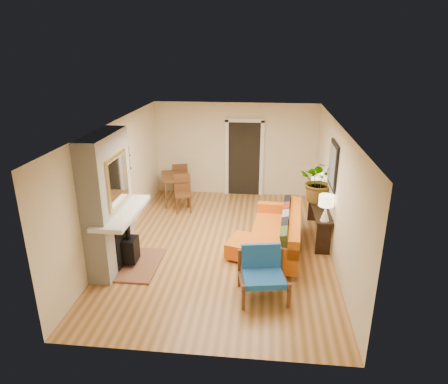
{
  "coord_description": "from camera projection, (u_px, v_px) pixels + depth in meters",
  "views": [
    {
      "loc": [
        0.83,
        -7.6,
        4.04
      ],
      "look_at": [
        0.0,
        0.2,
        1.15
      ],
      "focal_mm": 32.0,
      "sensor_mm": 36.0,
      "label": 1
    }
  ],
  "objects": [
    {
      "name": "room_shell",
      "position": [
        256.0,
        158.0,
        10.54
      ],
      "size": [
        6.5,
        6.5,
        6.5
      ],
      "color": "#C2844A",
      "rests_on": "ground"
    },
    {
      "name": "fireplace",
      "position": [
        110.0,
        206.0,
        7.41
      ],
      "size": [
        1.09,
        1.68,
        2.6
      ],
      "color": "white",
      "rests_on": "ground"
    },
    {
      "name": "sofa",
      "position": [
        280.0,
        234.0,
        8.21
      ],
      "size": [
        1.15,
        2.34,
        0.89
      ],
      "color": "silver",
      "rests_on": "ground"
    },
    {
      "name": "ottoman",
      "position": [
        247.0,
        247.0,
        8.04
      ],
      "size": [
        0.9,
        0.9,
        0.37
      ],
      "color": "silver",
      "rests_on": "ground"
    },
    {
      "name": "blue_chair",
      "position": [
        262.0,
        270.0,
        6.79
      ],
      "size": [
        0.91,
        0.9,
        0.83
      ],
      "color": "brown",
      "rests_on": "ground"
    },
    {
      "name": "dining_table",
      "position": [
        178.0,
        181.0,
        10.74
      ],
      "size": [
        1.06,
        1.79,
        0.94
      ],
      "color": "brown",
      "rests_on": "ground"
    },
    {
      "name": "console_table",
      "position": [
        319.0,
        212.0,
        8.81
      ],
      "size": [
        0.34,
        1.85,
        0.72
      ],
      "color": "black",
      "rests_on": "ground"
    },
    {
      "name": "lamp_near",
      "position": [
        326.0,
        205.0,
        7.92
      ],
      "size": [
        0.3,
        0.3,
        0.54
      ],
      "color": "white",
      "rests_on": "console_table"
    },
    {
      "name": "lamp_far",
      "position": [
        318.0,
        181.0,
        9.28
      ],
      "size": [
        0.3,
        0.3,
        0.54
      ],
      "color": "white",
      "rests_on": "console_table"
    },
    {
      "name": "houseplant",
      "position": [
        320.0,
        181.0,
        8.85
      ],
      "size": [
        0.93,
        0.82,
        0.98
      ],
      "primitive_type": "imported",
      "rotation": [
        0.0,
        0.0,
        -0.06
      ],
      "color": "#1E5919",
      "rests_on": "console_table"
    }
  ]
}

